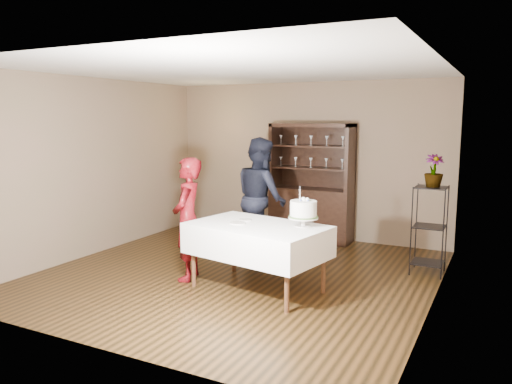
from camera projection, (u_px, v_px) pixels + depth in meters
The scene contains 14 objects.
floor at pixel (238, 274), 6.75m from camera, with size 5.00×5.00×0.00m, color black.
ceiling at pixel (236, 70), 6.35m from camera, with size 5.00×5.00×0.00m, color silver.
back_wall at pixel (306, 160), 8.75m from camera, with size 5.00×0.02×2.70m, color brown.
wall_left at pixel (95, 167), 7.66m from camera, with size 0.02×5.00×2.70m, color brown.
wall_right at pixel (438, 187), 5.43m from camera, with size 0.02×5.00×2.70m, color brown.
china_hutch at pixel (311, 202), 8.54m from camera, with size 1.40×0.48×2.00m.
plant_etagere at pixel (429, 226), 6.69m from camera, with size 0.42×0.42×1.20m.
cake_table at pixel (257, 240), 6.06m from camera, with size 1.79×1.29×0.81m.
woman at pixel (188, 219), 6.45m from camera, with size 0.58×0.38×1.59m, color #330405.
man at pixel (261, 198), 7.49m from camera, with size 0.88×0.69×1.81m, color black.
cake at pixel (303, 210), 5.89m from camera, with size 0.35×0.35×0.49m.
plate_near at pixel (238, 223), 6.08m from camera, with size 0.20×0.20×0.01m, color silver.
plate_far at pixel (245, 220), 6.27m from camera, with size 0.16×0.16×0.01m, color silver.
potted_plant at pixel (434, 171), 6.55m from camera, with size 0.24×0.24×0.43m, color #466831.
Camera 1 is at (3.17, -5.69, 2.10)m, focal length 35.00 mm.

